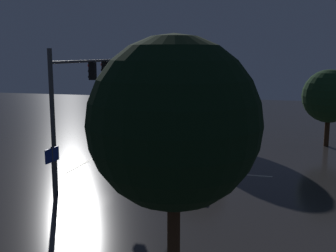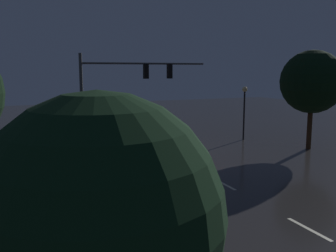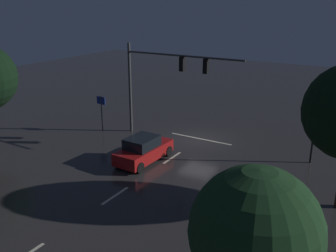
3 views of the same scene
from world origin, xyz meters
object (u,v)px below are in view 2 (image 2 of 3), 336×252
traffic_signal_assembly (124,84)px  tree_right_far (100,219)px  car_approaching (167,153)px  street_lamp_left_kerb (244,102)px  route_sign (53,131)px  tree_left_far (312,82)px

traffic_signal_assembly → tree_right_far: (6.36, 20.46, -0.93)m
car_approaching → street_lamp_left_kerb: size_ratio=0.98×
street_lamp_left_kerb → traffic_signal_assembly: bearing=4.6°
traffic_signal_assembly → tree_right_far: bearing=72.7°
street_lamp_left_kerb → car_approaching: bearing=29.8°
traffic_signal_assembly → route_sign: size_ratio=3.27×
tree_left_far → tree_right_far: tree_left_far is taller
traffic_signal_assembly → street_lamp_left_kerb: (-10.64, -0.86, -1.72)m
route_sign → car_approaching: bearing=152.0°
traffic_signal_assembly → street_lamp_left_kerb: 10.82m
tree_left_far → tree_right_far: size_ratio=1.30×
route_sign → tree_right_far: bearing=86.0°
car_approaching → traffic_signal_assembly: bearing=-73.6°
street_lamp_left_kerb → route_sign: street_lamp_left_kerb is taller
traffic_signal_assembly → street_lamp_left_kerb: size_ratio=2.06×
tree_right_far → route_sign: bearing=-94.0°
traffic_signal_assembly → car_approaching: traffic_signal_assembly is taller
car_approaching → tree_left_far: bearing=-178.4°
traffic_signal_assembly → car_approaching: (-1.32, 4.48, -4.11)m
street_lamp_left_kerb → tree_right_far: bearing=51.4°
traffic_signal_assembly → tree_left_far: tree_left_far is taller
tree_left_far → tree_right_far: bearing=40.1°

